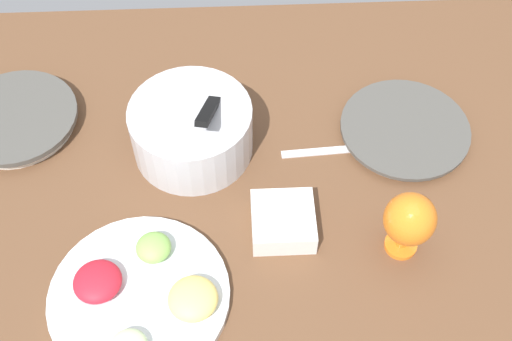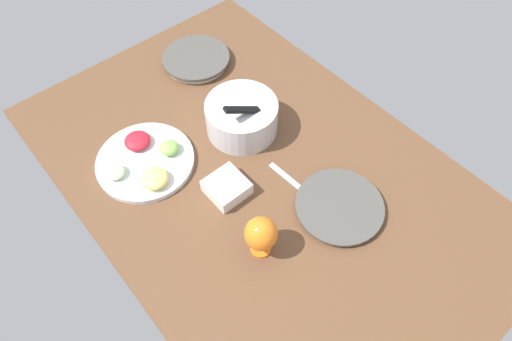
{
  "view_description": "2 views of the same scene",
  "coord_description": "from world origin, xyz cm",
  "px_view_note": "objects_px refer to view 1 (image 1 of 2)",
  "views": [
    {
      "loc": [
        -8.55,
        -75.46,
        105.86
      ],
      "look_at": [
        -5.29,
        -2.01,
        4.75
      ],
      "focal_mm": 45.54,
      "sensor_mm": 36.0,
      "label": 1
    },
    {
      "loc": [
        62.16,
        -54.36,
        117.82
      ],
      "look_at": [
        1.57,
        -2.36,
        4.75
      ],
      "focal_mm": 31.29,
      "sensor_mm": 36.0,
      "label": 2
    }
  ],
  "objects_px": {
    "mixing_bowl": "(192,128)",
    "square_bowl_white": "(283,221)",
    "dinner_plate_left": "(16,120)",
    "hurricane_glass_orange": "(409,220)",
    "fruit_platter": "(142,295)",
    "dinner_plate_right": "(405,130)"
  },
  "relations": [
    {
      "from": "dinner_plate_right",
      "to": "mixing_bowl",
      "type": "xyz_separation_m",
      "value": [
        -0.44,
        -0.02,
        0.05
      ]
    },
    {
      "from": "mixing_bowl",
      "to": "square_bowl_white",
      "type": "bearing_deg",
      "value": -49.85
    },
    {
      "from": "hurricane_glass_orange",
      "to": "fruit_platter",
      "type": "bearing_deg",
      "value": -169.8
    },
    {
      "from": "dinner_plate_right",
      "to": "mixing_bowl",
      "type": "distance_m",
      "value": 0.44
    },
    {
      "from": "mixing_bowl",
      "to": "square_bowl_white",
      "type": "distance_m",
      "value": 0.27
    },
    {
      "from": "fruit_platter",
      "to": "hurricane_glass_orange",
      "type": "distance_m",
      "value": 0.49
    },
    {
      "from": "dinner_plate_left",
      "to": "square_bowl_white",
      "type": "relative_size",
      "value": 2.23
    },
    {
      "from": "dinner_plate_left",
      "to": "fruit_platter",
      "type": "bearing_deg",
      "value": -55.17
    },
    {
      "from": "dinner_plate_right",
      "to": "mixing_bowl",
      "type": "bearing_deg",
      "value": -177.64
    },
    {
      "from": "dinner_plate_left",
      "to": "mixing_bowl",
      "type": "distance_m",
      "value": 0.39
    },
    {
      "from": "dinner_plate_left",
      "to": "mixing_bowl",
      "type": "height_order",
      "value": "mixing_bowl"
    },
    {
      "from": "square_bowl_white",
      "to": "fruit_platter",
      "type": "bearing_deg",
      "value": -152.5
    },
    {
      "from": "fruit_platter",
      "to": "square_bowl_white",
      "type": "relative_size",
      "value": 2.73
    },
    {
      "from": "dinner_plate_left",
      "to": "hurricane_glass_orange",
      "type": "distance_m",
      "value": 0.83
    },
    {
      "from": "dinner_plate_right",
      "to": "dinner_plate_left",
      "type": "bearing_deg",
      "value": 175.7
    },
    {
      "from": "mixing_bowl",
      "to": "hurricane_glass_orange",
      "type": "distance_m",
      "value": 0.46
    },
    {
      "from": "dinner_plate_left",
      "to": "fruit_platter",
      "type": "xyz_separation_m",
      "value": [
        0.29,
        -0.41,
        0.0
      ]
    },
    {
      "from": "mixing_bowl",
      "to": "square_bowl_white",
      "type": "xyz_separation_m",
      "value": [
        0.17,
        -0.2,
        -0.04
      ]
    },
    {
      "from": "fruit_platter",
      "to": "square_bowl_white",
      "type": "bearing_deg",
      "value": 27.5
    },
    {
      "from": "mixing_bowl",
      "to": "dinner_plate_right",
      "type": "bearing_deg",
      "value": 2.36
    },
    {
      "from": "dinner_plate_left",
      "to": "dinner_plate_right",
      "type": "xyz_separation_m",
      "value": [
        0.81,
        -0.06,
        -0.0
      ]
    },
    {
      "from": "mixing_bowl",
      "to": "dinner_plate_left",
      "type": "bearing_deg",
      "value": 168.03
    }
  ]
}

